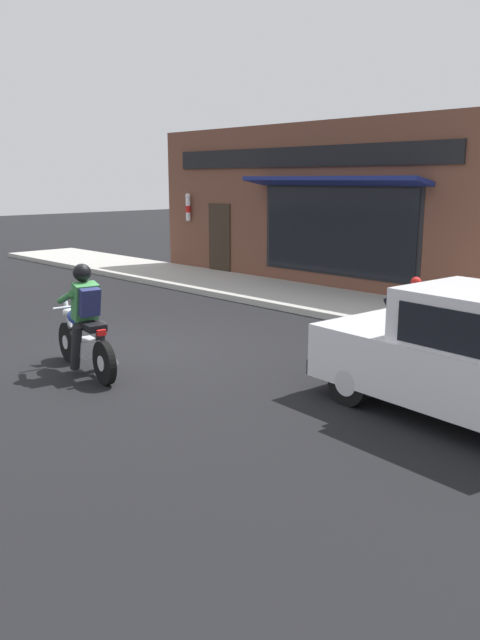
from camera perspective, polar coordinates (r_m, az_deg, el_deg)
The scene contains 6 objects.
ground_plane at distance 10.52m, azimuth -9.76°, elevation -2.83°, with size 80.00×80.00×0.00m, color black.
sidewalk_curb at distance 16.19m, azimuth 0.18°, elevation 3.07°, with size 2.60×22.00×0.14m, color #ADAAA3.
storefront_building at distance 16.61m, azimuth 5.79°, elevation 10.32°, with size 1.25×10.65×4.20m.
motorcycle_with_rider at distance 9.36m, azimuth -14.01°, elevation -0.69°, with size 0.65×2.01×1.62m.
car_hatchback at distance 7.73m, azimuth 20.79°, elevation -3.29°, with size 1.97×3.91×1.57m.
fire_hydrant at distance 12.14m, azimuth 15.70°, elevation 1.73°, with size 0.36×0.24×0.88m.
Camera 1 is at (-5.69, -8.39, 2.79)m, focal length 35.00 mm.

